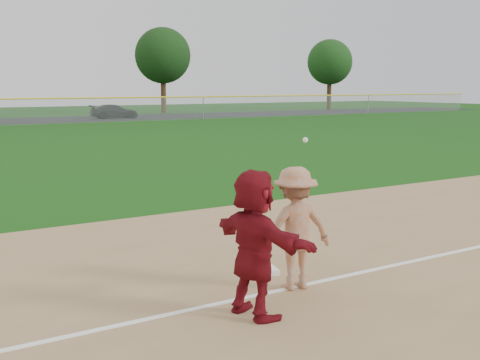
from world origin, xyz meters
TOP-DOWN VIEW (x-y plane):
  - ground at (0.00, 0.00)m, footprint 160.00×160.00m
  - foul_line at (0.00, -0.80)m, footprint 60.00×0.10m
  - first_base at (-0.45, -0.01)m, footprint 0.45×0.45m
  - base_runner at (-1.58, -1.41)m, footprint 0.80×1.87m
  - car_right at (13.68, 45.47)m, footprint 4.47×2.11m
  - first_base_play at (-0.47, -0.80)m, footprint 1.28×0.89m
  - tree_3 at (22.00, 52.80)m, footprint 6.00×6.00m
  - tree_4 at (44.00, 51.20)m, footprint 5.60×5.60m

SIDE VIEW (x-z plane):
  - ground at x=0.00m, z-range 0.00..0.00m
  - foul_line at x=0.00m, z-range 0.02..0.03m
  - first_base at x=-0.45m, z-range 0.02..0.10m
  - car_right at x=13.68m, z-range 0.01..1.27m
  - first_base_play at x=-0.47m, z-range -0.17..2.04m
  - base_runner at x=-1.58m, z-range 0.02..1.97m
  - tree_4 at x=44.00m, z-range 1.51..10.18m
  - tree_3 at x=22.00m, z-range 1.57..10.76m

